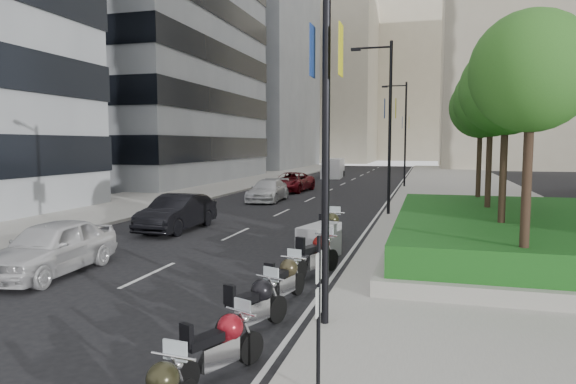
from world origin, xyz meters
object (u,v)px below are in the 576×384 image
at_px(motorcycle_5, 319,242).
at_px(motorcycle_6, 330,228).
at_px(car_c, 268,190).
at_px(parking_sign, 319,308).
at_px(lamp_post_2, 404,129).
at_px(car_d, 291,182).
at_px(car_a, 51,247).
at_px(car_b, 177,213).
at_px(motorcycle_1, 221,345).
at_px(lamp_post_1, 387,119).
at_px(delivery_van, 333,169).
at_px(motorcycle_4, 316,255).
at_px(lamp_post_0, 318,79).
at_px(motorcycle_3, 284,280).
at_px(motorcycle_2, 255,305).

relative_size(motorcycle_5, motorcycle_6, 0.86).
distance_m(motorcycle_5, car_c, 17.41).
bearing_deg(parking_sign, lamp_post_2, 90.99).
xyz_separation_m(car_c, car_d, (-0.26, 7.01, 0.05)).
xyz_separation_m(car_a, car_b, (-0.05, 7.84, -0.00)).
distance_m(parking_sign, motorcycle_1, 1.98).
relative_size(parking_sign, motorcycle_5, 1.23).
distance_m(lamp_post_1, motorcycle_5, 11.74).
bearing_deg(motorcycle_6, car_a, 140.54).
bearing_deg(motorcycle_5, car_b, 75.46).
bearing_deg(lamp_post_1, delivery_van, 105.51).
distance_m(motorcycle_4, car_b, 9.65).
relative_size(lamp_post_0, parking_sign, 3.60).
bearing_deg(car_c, motorcycle_3, -73.09).
distance_m(car_a, car_c, 19.89).
relative_size(lamp_post_2, motorcycle_2, 4.46).
bearing_deg(lamp_post_0, car_a, 164.43).
distance_m(motorcycle_1, car_c, 25.78).
height_order(motorcycle_1, car_c, car_c).
height_order(motorcycle_4, delivery_van, delivery_van).
xyz_separation_m(motorcycle_3, car_a, (-7.29, 0.83, 0.24)).
distance_m(parking_sign, car_d, 33.49).
bearing_deg(motorcycle_2, lamp_post_2, 19.21).
height_order(motorcycle_1, motorcycle_3, motorcycle_3).
relative_size(car_a, car_b, 0.97).
relative_size(motorcycle_3, car_b, 0.43).
relative_size(motorcycle_4, car_b, 0.46).
distance_m(motorcycle_5, car_b, 8.21).
distance_m(lamp_post_2, motorcycle_1, 37.85).
bearing_deg(parking_sign, motorcycle_6, 99.85).
height_order(lamp_post_0, motorcycle_2, lamp_post_0).
height_order(motorcycle_2, car_c, car_c).
distance_m(motorcycle_3, car_d, 28.66).
bearing_deg(delivery_van, lamp_post_0, -83.19).
xyz_separation_m(motorcycle_5, car_b, (-7.19, 3.96, 0.21)).
height_order(lamp_post_0, motorcycle_6, lamp_post_0).
relative_size(lamp_post_1, parking_sign, 3.60).
bearing_deg(motorcycle_4, lamp_post_2, 19.70).
distance_m(motorcycle_6, car_a, 9.54).
relative_size(motorcycle_4, delivery_van, 0.42).
bearing_deg(lamp_post_2, parking_sign, -89.01).
relative_size(motorcycle_3, motorcycle_5, 1.00).
bearing_deg(motorcycle_1, delivery_van, 32.23).
height_order(lamp_post_2, motorcycle_5, lamp_post_2).
bearing_deg(car_b, motorcycle_1, -58.64).
bearing_deg(parking_sign, lamp_post_0, 102.33).
height_order(motorcycle_1, car_d, car_d).
xyz_separation_m(parking_sign, car_b, (-9.12, 13.18, -0.67)).
bearing_deg(lamp_post_0, lamp_post_2, 90.00).
relative_size(lamp_post_2, delivery_van, 1.71).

